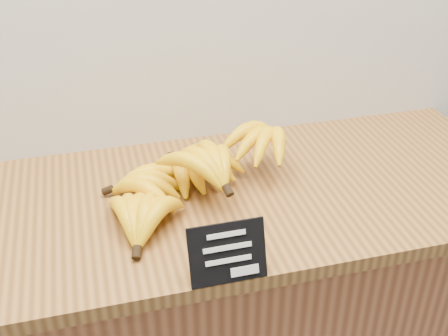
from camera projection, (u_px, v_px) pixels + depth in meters
counter_top at (218, 198)px, 1.18m from camera, size 1.34×0.54×0.03m
chalkboard_sign at (228, 253)px, 0.93m from camera, size 0.13×0.04×0.10m
banana_pile at (190, 173)px, 1.15m from camera, size 0.50×0.34×0.12m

